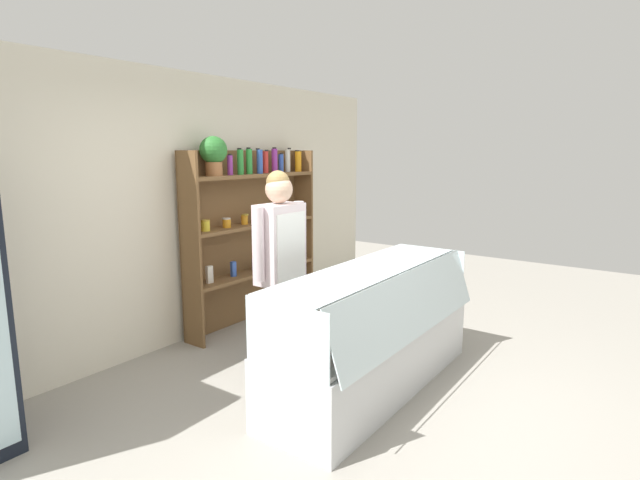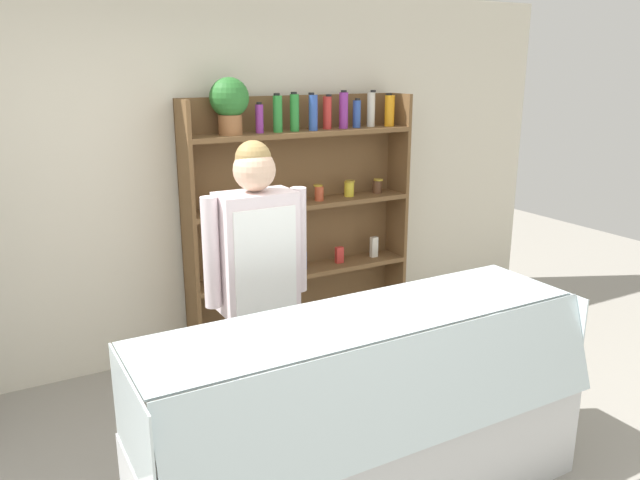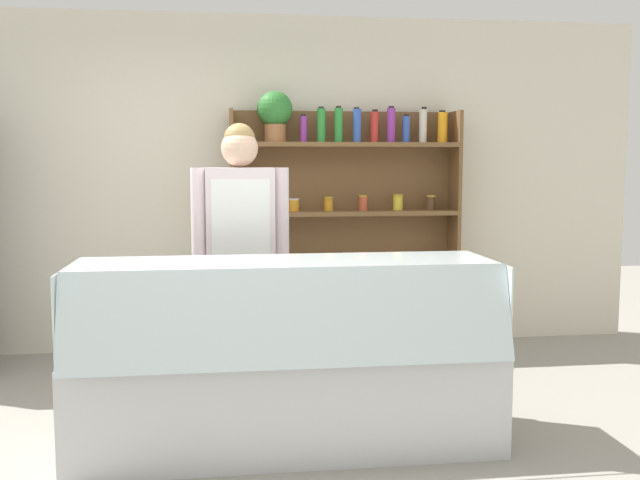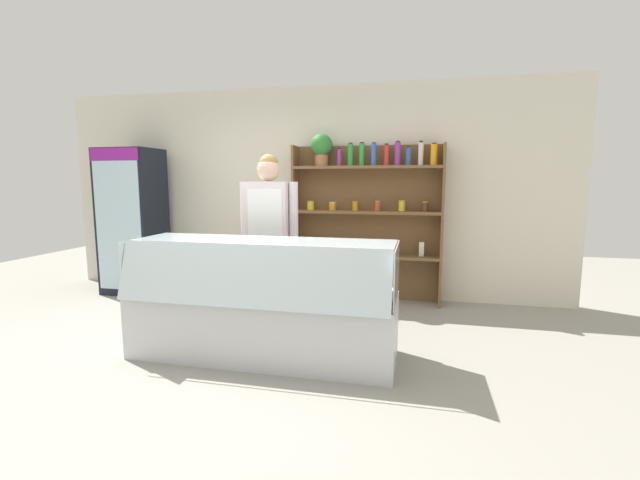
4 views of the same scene
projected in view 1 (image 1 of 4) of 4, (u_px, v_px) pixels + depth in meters
The scene contains 5 objects.
ground_plane at pixel (356, 398), 3.95m from camera, with size 12.00×12.00×0.00m, color gray.
back_wall at pixel (173, 210), 4.95m from camera, with size 6.80×0.10×2.70m, color silver.
shelving_unit at pixel (247, 220), 5.52m from camera, with size 1.83×0.29×2.08m.
deli_display_case at pixel (373, 351), 4.08m from camera, with size 2.25×0.77×1.01m.
shop_clerk at pixel (280, 255), 4.23m from camera, with size 0.62×0.25×1.77m.
Camera 1 is at (-3.15, -1.90, 1.93)m, focal length 28.00 mm.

